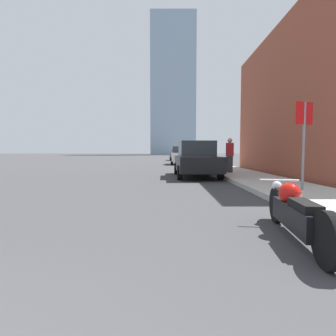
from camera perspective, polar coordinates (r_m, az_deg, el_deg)
The scene contains 8 objects.
sidewalk at distance 40.34m, azimuth 5.16°, elevation 1.93°, with size 2.40×240.00×0.15m.
distant_tower at distance 112.98m, azimuth 1.07°, elevation 16.90°, with size 17.54×17.54×54.64m.
motorcycle at distance 4.01m, azimuth 25.90°, elevation -8.65°, with size 0.62×2.39×0.75m.
parked_car_black at distance 12.57m, azimuth 6.14°, elevation 1.87°, with size 2.01×4.56×1.69m.
parked_car_white at distance 24.90m, azimuth 2.70°, elevation 2.74°, with size 1.81×3.91×1.70m.
parked_car_blue at distance 36.93m, azimuth 2.02°, elevation 2.93°, with size 2.10×4.22×1.59m.
stop_sign at distance 8.06m, azimuth 27.50°, elevation 7.25°, with size 0.57×0.26×2.39m.
pedestrian at distance 13.64m, azimuth 13.29°, elevation 2.83°, with size 0.36×0.24×1.74m.
Camera 1 is at (1.82, -0.16, 1.19)m, focal length 28.00 mm.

